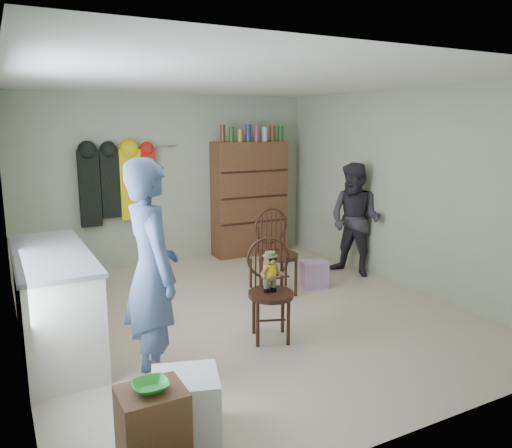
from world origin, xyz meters
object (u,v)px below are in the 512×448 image
chair_front (270,282)px  chair_far (276,249)px  counter (54,301)px  dresser (250,198)px

chair_front → chair_far: chair_far is taller
chair_front → counter: bearing=-179.7°
counter → chair_far: size_ratio=1.76×
dresser → counter: bearing=-144.3°
chair_front → chair_far: size_ratio=0.93×
chair_front → dresser: 3.29m
chair_far → chair_front: bearing=-122.9°
counter → dresser: size_ratio=0.90×
chair_front → dresser: (1.32, 2.99, 0.35)m
counter → chair_front: (1.88, -0.70, 0.10)m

